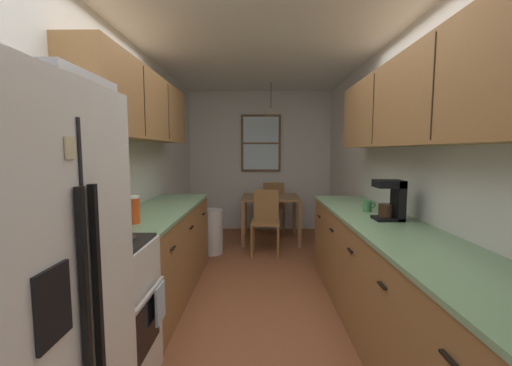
{
  "coord_description": "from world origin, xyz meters",
  "views": [
    {
      "loc": [
        -0.01,
        -2.33,
        1.46
      ],
      "look_at": [
        -0.05,
        1.41,
        1.09
      ],
      "focal_mm": 22.48,
      "sensor_mm": 36.0,
      "label": 1
    }
  ],
  "objects_px": {
    "microwave_over_range": "(60,105)",
    "storage_canister": "(132,210)",
    "dining_chair_far": "(274,204)",
    "table_serving_bowl": "(266,194)",
    "coffee_maker": "(392,199)",
    "dining_chair_near": "(266,218)",
    "mug_spare": "(368,206)",
    "dining_table": "(271,203)",
    "trash_bin": "(211,231)",
    "stove_range": "(92,320)"
  },
  "relations": [
    {
      "from": "microwave_over_range",
      "to": "storage_canister",
      "type": "height_order",
      "value": "microwave_over_range"
    },
    {
      "from": "dining_chair_far",
      "to": "table_serving_bowl",
      "type": "distance_m",
      "value": 0.68
    },
    {
      "from": "storage_canister",
      "to": "coffee_maker",
      "type": "relative_size",
      "value": 0.65
    },
    {
      "from": "table_serving_bowl",
      "to": "storage_canister",
      "type": "bearing_deg",
      "value": -111.9
    },
    {
      "from": "dining_chair_near",
      "to": "dining_chair_far",
      "type": "distance_m",
      "value": 1.25
    },
    {
      "from": "storage_canister",
      "to": "mug_spare",
      "type": "relative_size",
      "value": 1.86
    },
    {
      "from": "dining_table",
      "to": "trash_bin",
      "type": "distance_m",
      "value": 1.15
    },
    {
      "from": "microwave_over_range",
      "to": "table_serving_bowl",
      "type": "distance_m",
      "value": 3.73
    },
    {
      "from": "stove_range",
      "to": "microwave_over_range",
      "type": "bearing_deg",
      "value": 179.97
    },
    {
      "from": "mug_spare",
      "to": "dining_chair_far",
      "type": "bearing_deg",
      "value": 104.68
    },
    {
      "from": "dining_chair_near",
      "to": "stove_range",
      "type": "bearing_deg",
      "value": -111.29
    },
    {
      "from": "trash_bin",
      "to": "table_serving_bowl",
      "type": "height_order",
      "value": "table_serving_bowl"
    },
    {
      "from": "dining_table",
      "to": "storage_canister",
      "type": "height_order",
      "value": "storage_canister"
    },
    {
      "from": "dining_chair_far",
      "to": "mug_spare",
      "type": "height_order",
      "value": "mug_spare"
    },
    {
      "from": "microwave_over_range",
      "to": "mug_spare",
      "type": "xyz_separation_m",
      "value": [
        2.11,
        1.17,
        -0.76
      ]
    },
    {
      "from": "microwave_over_range",
      "to": "dining_chair_far",
      "type": "xyz_separation_m",
      "value": [
        1.36,
        4.0,
        -1.22
      ]
    },
    {
      "from": "microwave_over_range",
      "to": "table_serving_bowl",
      "type": "relative_size",
      "value": 3.25
    },
    {
      "from": "microwave_over_range",
      "to": "dining_table",
      "type": "height_order",
      "value": "microwave_over_range"
    },
    {
      "from": "microwave_over_range",
      "to": "table_serving_bowl",
      "type": "bearing_deg",
      "value": 70.45
    },
    {
      "from": "dining_chair_near",
      "to": "coffee_maker",
      "type": "bearing_deg",
      "value": -63.24
    },
    {
      "from": "stove_range",
      "to": "coffee_maker",
      "type": "height_order",
      "value": "coffee_maker"
    },
    {
      "from": "coffee_maker",
      "to": "table_serving_bowl",
      "type": "xyz_separation_m",
      "value": [
        -0.97,
        2.59,
        -0.31
      ]
    },
    {
      "from": "storage_canister",
      "to": "table_serving_bowl",
      "type": "bearing_deg",
      "value": 68.1
    },
    {
      "from": "dining_chair_far",
      "to": "stove_range",
      "type": "bearing_deg",
      "value": -107.34
    },
    {
      "from": "dining_table",
      "to": "mug_spare",
      "type": "bearing_deg",
      "value": -69.56
    },
    {
      "from": "microwave_over_range",
      "to": "dining_chair_near",
      "type": "relative_size",
      "value": 0.68
    },
    {
      "from": "dining_chair_near",
      "to": "trash_bin",
      "type": "xyz_separation_m",
      "value": [
        -0.78,
        -0.06,
        -0.19
      ]
    },
    {
      "from": "coffee_maker",
      "to": "mug_spare",
      "type": "bearing_deg",
      "value": 101.27
    },
    {
      "from": "microwave_over_range",
      "to": "mug_spare",
      "type": "bearing_deg",
      "value": 28.96
    },
    {
      "from": "microwave_over_range",
      "to": "dining_chair_near",
      "type": "xyz_separation_m",
      "value": [
        1.19,
        2.76,
        -1.22
      ]
    },
    {
      "from": "microwave_over_range",
      "to": "dining_chair_near",
      "type": "distance_m",
      "value": 3.24
    },
    {
      "from": "stove_range",
      "to": "trash_bin",
      "type": "bearing_deg",
      "value": 83.78
    },
    {
      "from": "microwave_over_range",
      "to": "table_serving_bowl",
      "type": "height_order",
      "value": "microwave_over_range"
    },
    {
      "from": "table_serving_bowl",
      "to": "mug_spare",
      "type": "bearing_deg",
      "value": -67.99
    },
    {
      "from": "coffee_maker",
      "to": "storage_canister",
      "type": "bearing_deg",
      "value": -176.17
    },
    {
      "from": "dining_table",
      "to": "dining_chair_far",
      "type": "xyz_separation_m",
      "value": [
        0.08,
        0.62,
        -0.11
      ]
    },
    {
      "from": "dining_chair_far",
      "to": "trash_bin",
      "type": "bearing_deg",
      "value": -126.26
    },
    {
      "from": "coffee_maker",
      "to": "table_serving_bowl",
      "type": "bearing_deg",
      "value": 110.58
    },
    {
      "from": "dining_chair_near",
      "to": "storage_canister",
      "type": "bearing_deg",
      "value": -117.28
    },
    {
      "from": "dining_table",
      "to": "dining_chair_near",
      "type": "height_order",
      "value": "dining_chair_near"
    },
    {
      "from": "dining_table",
      "to": "storage_canister",
      "type": "relative_size",
      "value": 4.3
    },
    {
      "from": "microwave_over_range",
      "to": "dining_table",
      "type": "bearing_deg",
      "value": 69.27
    },
    {
      "from": "coffee_maker",
      "to": "dining_table",
      "type": "bearing_deg",
      "value": 109.2
    },
    {
      "from": "mug_spare",
      "to": "table_serving_bowl",
      "type": "xyz_separation_m",
      "value": [
        -0.9,
        2.23,
        -0.2
      ]
    },
    {
      "from": "dining_table",
      "to": "stove_range",
      "type": "bearing_deg",
      "value": -109.03
    },
    {
      "from": "trash_bin",
      "to": "table_serving_bowl",
      "type": "relative_size",
      "value": 3.36
    },
    {
      "from": "microwave_over_range",
      "to": "mug_spare",
      "type": "distance_m",
      "value": 2.53
    },
    {
      "from": "dining_table",
      "to": "dining_chair_far",
      "type": "height_order",
      "value": "dining_chair_far"
    },
    {
      "from": "trash_bin",
      "to": "coffee_maker",
      "type": "xyz_separation_m",
      "value": [
        1.77,
        -1.9,
        0.76
      ]
    },
    {
      "from": "stove_range",
      "to": "microwave_over_range",
      "type": "xyz_separation_m",
      "value": [
        -0.11,
        0.0,
        1.24
      ]
    }
  ]
}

